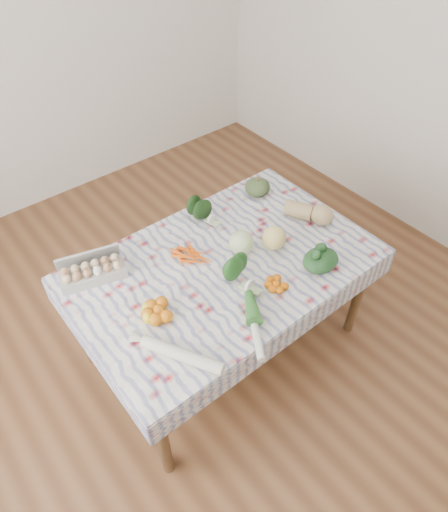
{
  "coord_description": "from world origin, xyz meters",
  "views": [
    {
      "loc": [
        -1.11,
        -1.37,
        2.56
      ],
      "look_at": [
        0.0,
        0.0,
        0.82
      ],
      "focal_mm": 32.0,
      "sensor_mm": 36.0,
      "label": 1
    }
  ],
  "objects": [
    {
      "name": "kabocha_squash",
      "position": [
        0.57,
        0.36,
        0.82
      ],
      "size": [
        0.18,
        0.18,
        0.11
      ],
      "primitive_type": "ellipsoid",
      "rotation": [
        0.0,
        0.0,
        0.12
      ],
      "color": "#3F542B",
      "rests_on": "tablecloth"
    },
    {
      "name": "kale_bunch",
      "position": [
        0.14,
        0.36,
        0.83
      ],
      "size": [
        0.18,
        0.16,
        0.13
      ],
      "primitive_type": "ellipsoid",
      "rotation": [
        0.0,
        0.0,
        0.21
      ],
      "color": "black",
      "rests_on": "tablecloth"
    },
    {
      "name": "tablecloth",
      "position": [
        0.0,
        0.0,
        0.76
      ],
      "size": [
        1.66,
        1.06,
        0.01
      ],
      "primitive_type": "cube",
      "color": "silver",
      "rests_on": "dining_table"
    },
    {
      "name": "mandarin_cluster",
      "position": [
        0.11,
        -0.3,
        0.78
      ],
      "size": [
        0.17,
        0.17,
        0.05
      ],
      "primitive_type": "cube",
      "rotation": [
        0.0,
        0.0,
        -0.14
      ],
      "color": "orange",
      "rests_on": "tablecloth"
    },
    {
      "name": "butternut_squash",
      "position": [
        0.64,
        -0.03,
        0.83
      ],
      "size": [
        0.25,
        0.31,
        0.13
      ],
      "primitive_type": "ellipsoid",
      "rotation": [
        0.0,
        0.0,
        0.47
      ],
      "color": "tan",
      "rests_on": "tablecloth"
    },
    {
      "name": "egg_carton",
      "position": [
        -0.61,
        0.35,
        0.81
      ],
      "size": [
        0.37,
        0.22,
        0.09
      ],
      "primitive_type": "cube",
      "rotation": [
        0.0,
        0.0,
        -0.27
      ],
      "color": "#A2A29D",
      "rests_on": "tablecloth"
    },
    {
      "name": "cabbage",
      "position": [
        0.13,
        0.01,
        0.83
      ],
      "size": [
        0.17,
        0.17,
        0.14
      ],
      "primitive_type": "sphere",
      "rotation": [
        0.0,
        0.0,
        0.25
      ],
      "color": "#C3DC95",
      "rests_on": "tablecloth"
    },
    {
      "name": "dining_table",
      "position": [
        0.0,
        0.0,
        0.68
      ],
      "size": [
        1.6,
        1.0,
        0.75
      ],
      "color": "brown",
      "rests_on": "ground"
    },
    {
      "name": "grapefruit",
      "position": [
        0.31,
        -0.07,
        0.83
      ],
      "size": [
        0.17,
        0.17,
        0.14
      ],
      "primitive_type": "sphere",
      "rotation": [
        0.0,
        0.0,
        0.33
      ],
      "color": "#EAD36E",
      "rests_on": "tablecloth"
    },
    {
      "name": "leek",
      "position": [
        -0.16,
        -0.44,
        0.78
      ],
      "size": [
        0.24,
        0.34,
        0.04
      ],
      "primitive_type": "cylinder",
      "rotation": [
        1.57,
        0.0,
        -0.56
      ],
      "color": "silver",
      "rests_on": "tablecloth"
    },
    {
      "name": "ground",
      "position": [
        0.0,
        0.0,
        0.0
      ],
      "size": [
        4.5,
        4.5,
        0.0
      ],
      "primitive_type": "plane",
      "color": "brown",
      "rests_on": "ground"
    },
    {
      "name": "spinach_bag",
      "position": [
        0.39,
        -0.34,
        0.81
      ],
      "size": [
        0.23,
        0.19,
        0.09
      ],
      "primitive_type": "ellipsoid",
      "rotation": [
        0.0,
        0.0,
        0.08
      ],
      "color": "#163818",
      "rests_on": "tablecloth"
    },
    {
      "name": "daikon",
      "position": [
        -0.53,
        -0.35,
        0.79
      ],
      "size": [
        0.25,
        0.4,
        0.06
      ],
      "primitive_type": "cylinder",
      "rotation": [
        1.57,
        0.0,
        0.49
      ],
      "color": "beige",
      "rests_on": "tablecloth"
    },
    {
      "name": "wall_back",
      "position": [
        0.0,
        2.25,
        1.4
      ],
      "size": [
        4.0,
        0.04,
        2.8
      ],
      "primitive_type": "cube",
      "color": "white",
      "rests_on": "ground"
    },
    {
      "name": "carrot_bunch",
      "position": [
        -0.12,
        0.13,
        0.78
      ],
      "size": [
        0.22,
        0.2,
        0.04
      ],
      "primitive_type": "cube",
      "rotation": [
        0.0,
        0.0,
        0.13
      ],
      "color": "#F35B0B",
      "rests_on": "tablecloth"
    },
    {
      "name": "orange_cluster",
      "position": [
        -0.48,
        -0.08,
        0.8
      ],
      "size": [
        0.27,
        0.27,
        0.07
      ],
      "primitive_type": "cube",
      "rotation": [
        0.0,
        0.0,
        -0.32
      ],
      "color": "orange",
      "rests_on": "tablecloth"
    },
    {
      "name": "broccoli",
      "position": [
        -0.03,
        -0.18,
        0.82
      ],
      "size": [
        0.19,
        0.19,
        0.12
      ],
      "primitive_type": "ellipsoid",
      "rotation": [
        0.0,
        0.0,
        0.18
      ],
      "color": "#1A4E18",
      "rests_on": "tablecloth"
    }
  ]
}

